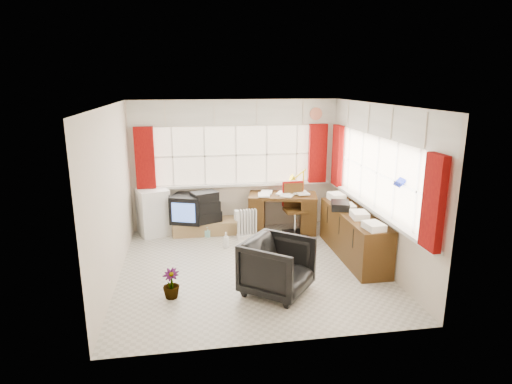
{
  "coord_description": "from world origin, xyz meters",
  "views": [
    {
      "loc": [
        -0.9,
        -6.1,
        2.83
      ],
      "look_at": [
        0.16,
        0.55,
        1.08
      ],
      "focal_mm": 30.0,
      "sensor_mm": 36.0,
      "label": 1
    }
  ],
  "objects_px": {
    "crt_tv": "(188,209)",
    "tv_bench": "(210,226)",
    "task_chair": "(294,206)",
    "office_chair": "(277,266)",
    "desk": "(282,211)",
    "radiator": "(247,226)",
    "mini_fridge": "(153,212)",
    "desk_lamp": "(303,177)",
    "credenza": "(353,234)"
  },
  "relations": [
    {
      "from": "desk",
      "to": "credenza",
      "type": "xyz_separation_m",
      "value": [
        0.89,
        -1.38,
        -0.02
      ]
    },
    {
      "from": "desk_lamp",
      "to": "mini_fridge",
      "type": "distance_m",
      "value": 2.92
    },
    {
      "from": "tv_bench",
      "to": "desk_lamp",
      "type": "bearing_deg",
      "value": -4.21
    },
    {
      "from": "credenza",
      "to": "crt_tv",
      "type": "height_order",
      "value": "credenza"
    },
    {
      "from": "task_chair",
      "to": "office_chair",
      "type": "distance_m",
      "value": 2.46
    },
    {
      "from": "desk",
      "to": "credenza",
      "type": "height_order",
      "value": "credenza"
    },
    {
      "from": "desk",
      "to": "radiator",
      "type": "relative_size",
      "value": 2.53
    },
    {
      "from": "tv_bench",
      "to": "mini_fridge",
      "type": "height_order",
      "value": "mini_fridge"
    },
    {
      "from": "desk",
      "to": "task_chair",
      "type": "relative_size",
      "value": 1.4
    },
    {
      "from": "office_chair",
      "to": "mini_fridge",
      "type": "bearing_deg",
      "value": 72.97
    },
    {
      "from": "desk_lamp",
      "to": "office_chair",
      "type": "relative_size",
      "value": 0.57
    },
    {
      "from": "mini_fridge",
      "to": "desk_lamp",
      "type": "bearing_deg",
      "value": -4.26
    },
    {
      "from": "task_chair",
      "to": "office_chair",
      "type": "height_order",
      "value": "task_chair"
    },
    {
      "from": "task_chair",
      "to": "desk_lamp",
      "type": "bearing_deg",
      "value": 29.34
    },
    {
      "from": "desk_lamp",
      "to": "crt_tv",
      "type": "height_order",
      "value": "desk_lamp"
    },
    {
      "from": "desk",
      "to": "tv_bench",
      "type": "relative_size",
      "value": 0.99
    },
    {
      "from": "tv_bench",
      "to": "office_chair",
      "type": "bearing_deg",
      "value": -73.05
    },
    {
      "from": "desk",
      "to": "tv_bench",
      "type": "bearing_deg",
      "value": 174.26
    },
    {
      "from": "office_chair",
      "to": "crt_tv",
      "type": "height_order",
      "value": "crt_tv"
    },
    {
      "from": "radiator",
      "to": "credenza",
      "type": "bearing_deg",
      "value": -34.76
    },
    {
      "from": "desk_lamp",
      "to": "task_chair",
      "type": "height_order",
      "value": "desk_lamp"
    },
    {
      "from": "credenza",
      "to": "radiator",
      "type": "bearing_deg",
      "value": 145.24
    },
    {
      "from": "task_chair",
      "to": "office_chair",
      "type": "relative_size",
      "value": 1.17
    },
    {
      "from": "radiator",
      "to": "mini_fridge",
      "type": "bearing_deg",
      "value": 164.41
    },
    {
      "from": "crt_tv",
      "to": "desk",
      "type": "bearing_deg",
      "value": -3.29
    },
    {
      "from": "task_chair",
      "to": "crt_tv",
      "type": "xyz_separation_m",
      "value": [
        -1.98,
        0.21,
        -0.01
      ]
    },
    {
      "from": "task_chair",
      "to": "radiator",
      "type": "relative_size",
      "value": 1.8
    },
    {
      "from": "office_chair",
      "to": "radiator",
      "type": "height_order",
      "value": "office_chair"
    },
    {
      "from": "crt_tv",
      "to": "credenza",
      "type": "bearing_deg",
      "value": -28.99
    },
    {
      "from": "office_chair",
      "to": "credenza",
      "type": "xyz_separation_m",
      "value": [
        1.5,
        1.05,
        0.01
      ]
    },
    {
      "from": "task_chair",
      "to": "radiator",
      "type": "bearing_deg",
      "value": -170.53
    },
    {
      "from": "task_chair",
      "to": "tv_bench",
      "type": "height_order",
      "value": "task_chair"
    },
    {
      "from": "mini_fridge",
      "to": "task_chair",
      "type": "bearing_deg",
      "value": -7.03
    },
    {
      "from": "desk_lamp",
      "to": "radiator",
      "type": "height_order",
      "value": "desk_lamp"
    },
    {
      "from": "task_chair",
      "to": "crt_tv",
      "type": "height_order",
      "value": "task_chair"
    },
    {
      "from": "task_chair",
      "to": "radiator",
      "type": "height_order",
      "value": "task_chair"
    },
    {
      "from": "desk_lamp",
      "to": "task_chair",
      "type": "xyz_separation_m",
      "value": [
        -0.2,
        -0.11,
        -0.54
      ]
    },
    {
      "from": "office_chair",
      "to": "credenza",
      "type": "distance_m",
      "value": 1.83
    },
    {
      "from": "crt_tv",
      "to": "mini_fridge",
      "type": "bearing_deg",
      "value": 169.9
    },
    {
      "from": "mini_fridge",
      "to": "crt_tv",
      "type": "bearing_deg",
      "value": -10.1
    },
    {
      "from": "crt_tv",
      "to": "tv_bench",
      "type": "bearing_deg",
      "value": 5.29
    },
    {
      "from": "office_chair",
      "to": "mini_fridge",
      "type": "relative_size",
      "value": 0.96
    },
    {
      "from": "mini_fridge",
      "to": "credenza",
      "type": "bearing_deg",
      "value": -25.65
    },
    {
      "from": "desk_lamp",
      "to": "mini_fridge",
      "type": "bearing_deg",
      "value": 175.74
    },
    {
      "from": "desk",
      "to": "desk_lamp",
      "type": "relative_size",
      "value": 2.9
    },
    {
      "from": "credenza",
      "to": "desk",
      "type": "bearing_deg",
      "value": 122.76
    },
    {
      "from": "desk",
      "to": "mini_fridge",
      "type": "height_order",
      "value": "mini_fridge"
    },
    {
      "from": "radiator",
      "to": "crt_tv",
      "type": "relative_size",
      "value": 0.76
    },
    {
      "from": "desk",
      "to": "tv_bench",
      "type": "height_order",
      "value": "desk"
    },
    {
      "from": "tv_bench",
      "to": "desk",
      "type": "bearing_deg",
      "value": -5.74
    }
  ]
}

